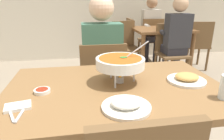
{
  "coord_description": "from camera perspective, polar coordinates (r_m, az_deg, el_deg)",
  "views": [
    {
      "loc": [
        -0.21,
        -1.1,
        1.28
      ],
      "look_at": [
        0.0,
        0.15,
        0.83
      ],
      "focal_mm": 32.27,
      "sensor_mm": 36.0,
      "label": 1
    }
  ],
  "objects": [
    {
      "name": "chair_diner_main",
      "position": [
        1.98,
        -2.68,
        -3.2
      ],
      "size": [
        0.44,
        0.44,
        0.9
      ],
      "color": "brown",
      "rests_on": "ground_plane"
    },
    {
      "name": "fork_utensil",
      "position": [
        1.05,
        -26.81,
        -10.86
      ],
      "size": [
        0.08,
        0.16,
        0.01
      ],
      "primitive_type": "cube",
      "rotation": [
        0.0,
        0.0,
        0.43
      ],
      "color": "silver",
      "rests_on": "dining_table_main"
    },
    {
      "name": "sauce_dish",
      "position": [
        1.2,
        -19.19,
        -5.58
      ],
      "size": [
        0.09,
        0.09,
        0.02
      ],
      "color": "white",
      "rests_on": "dining_table_main"
    },
    {
      "name": "patron_bg_middle",
      "position": [
        4.27,
        11.06,
        12.09
      ],
      "size": [
        0.4,
        0.45,
        1.31
      ],
      "color": "#2D2D38",
      "rests_on": "ground_plane"
    },
    {
      "name": "chair_bg_right",
      "position": [
        3.67,
        3.7,
        7.5
      ],
      "size": [
        0.49,
        0.49,
        0.9
      ],
      "color": "brown",
      "rests_on": "ground_plane"
    },
    {
      "name": "rice_plate",
      "position": [
        0.98,
        4.22,
        -9.75
      ],
      "size": [
        0.24,
        0.24,
        0.06
      ],
      "color": "white",
      "rests_on": "dining_table_main"
    },
    {
      "name": "spoon_utensil",
      "position": [
        1.04,
        -24.14,
        -10.86
      ],
      "size": [
        0.03,
        0.17,
        0.01
      ],
      "primitive_type": "cube",
      "rotation": [
        0.0,
        0.0,
        -0.1
      ],
      "color": "silver",
      "rests_on": "dining_table_main"
    },
    {
      "name": "dining_table_far",
      "position": [
        3.79,
        13.72,
        9.3
      ],
      "size": [
        1.0,
        0.8,
        0.78
      ],
      "color": "brown",
      "rests_on": "ground_plane"
    },
    {
      "name": "chair_bg_left",
      "position": [
        3.4,
        16.09,
        5.78
      ],
      "size": [
        0.45,
        0.45,
        0.9
      ],
      "color": "brown",
      "rests_on": "ground_plane"
    },
    {
      "name": "diner_main",
      "position": [
        1.93,
        -2.91,
        3.64
      ],
      "size": [
        0.4,
        0.45,
        1.31
      ],
      "color": "#2D2D38",
      "rests_on": "ground_plane"
    },
    {
      "name": "chair_bg_middle",
      "position": [
        4.31,
        11.01,
        8.98
      ],
      "size": [
        0.47,
        0.47,
        0.9
      ],
      "color": "brown",
      "rests_on": "ground_plane"
    },
    {
      "name": "curry_bowl",
      "position": [
        1.23,
        2.36,
        2.05
      ],
      "size": [
        0.33,
        0.3,
        0.26
      ],
      "color": "silver",
      "rests_on": "dining_table_main"
    },
    {
      "name": "chair_bg_window",
      "position": [
        4.16,
        3.49,
        8.93
      ],
      "size": [
        0.45,
        0.45,
        0.9
      ],
      "color": "brown",
      "rests_on": "ground_plane"
    },
    {
      "name": "dining_table_main",
      "position": [
        1.28,
        1.12,
        -9.21
      ],
      "size": [
        1.31,
        0.86,
        0.78
      ],
      "color": "brown",
      "rests_on": "ground_plane"
    },
    {
      "name": "appetizer_plate",
      "position": [
        1.37,
        20.38,
        -2.28
      ],
      "size": [
        0.24,
        0.24,
        0.06
      ],
      "color": "white",
      "rests_on": "dining_table_main"
    },
    {
      "name": "patron_bg_left",
      "position": [
        3.28,
        17.7,
        9.36
      ],
      "size": [
        0.4,
        0.45,
        1.31
      ],
      "color": "#2D2D38",
      "rests_on": "ground_plane"
    },
    {
      "name": "napkin_folded",
      "position": [
        1.09,
        -25.1,
        -9.37
      ],
      "size": [
        0.13,
        0.1,
        0.02
      ],
      "primitive_type": "cube",
      "rotation": [
        0.0,
        0.0,
        0.21
      ],
      "color": "white",
      "rests_on": "dining_table_main"
    },
    {
      "name": "chair_bg_corner",
      "position": [
        4.04,
        22.96,
        7.11
      ],
      "size": [
        0.5,
        0.5,
        0.9
      ],
      "color": "brown",
      "rests_on": "ground_plane"
    }
  ]
}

